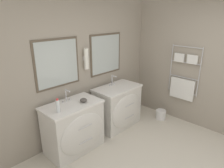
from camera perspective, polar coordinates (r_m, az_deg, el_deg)
The scene contains 9 objects.
wall_back at distance 3.71m, azimuth -10.13°, elevation 4.00°, with size 5.43×0.17×2.60m.
wall_right at distance 4.51m, azimuth 19.91°, elevation 5.65°, with size 0.13×4.09×2.60m.
vanity_left at distance 3.54m, azimuth -10.63°, elevation -12.13°, with size 0.97×0.63×0.87m.
vanity_right at distance 4.20m, azimuth 1.86°, elevation -6.50°, with size 0.97×0.63×0.87m.
faucet_left at distance 3.43m, azimuth -12.87°, elevation -3.25°, with size 0.17×0.14×0.22m.
faucet_right at distance 4.10m, azimuth 0.17°, elevation 1.04°, with size 0.17×0.14×0.22m.
toiletry_bottle at distance 3.11m, azimuth -15.20°, elevation -6.03°, with size 0.05×0.05×0.22m.
amenity_bowl at distance 3.38m, azimuth -8.14°, elevation -4.64°, with size 0.12×0.12×0.07m.
waste_bin at distance 4.74m, azimuth 13.77°, elevation -8.39°, with size 0.23×0.23×0.20m.
Camera 1 is at (-2.10, -0.81, 2.27)m, focal length 32.00 mm.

